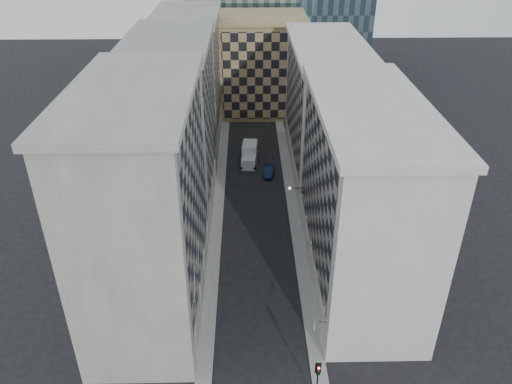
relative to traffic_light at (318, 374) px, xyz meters
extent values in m
plane|color=black|center=(-4.61, 1.99, -3.18)|extent=(260.00, 260.00, 0.00)
cube|color=gray|center=(-9.86, 31.99, -3.11)|extent=(1.50, 100.00, 0.15)
cube|color=gray|center=(0.64, 31.99, -3.11)|extent=(1.50, 100.00, 0.15)
cube|color=gray|center=(-15.61, 12.99, 8.32)|extent=(10.00, 22.00, 23.00)
cube|color=gray|center=(-10.73, 12.99, 9.82)|extent=(0.25, 19.36, 18.00)
cube|color=gray|center=(-10.81, 12.99, -1.58)|extent=(0.45, 21.12, 3.20)
cube|color=gray|center=(-15.61, 12.99, 20.17)|extent=(10.80, 22.80, 0.70)
cylinder|color=gray|center=(-10.96, 4.74, -0.98)|extent=(0.90, 0.90, 4.40)
cylinder|color=gray|center=(-10.96, 10.24, -0.98)|extent=(0.90, 0.90, 4.40)
cylinder|color=gray|center=(-10.96, 15.74, -0.98)|extent=(0.90, 0.90, 4.40)
cylinder|color=gray|center=(-10.96, 21.24, -0.98)|extent=(0.90, 0.90, 4.40)
cube|color=gray|center=(-15.61, 34.99, 7.82)|extent=(10.00, 22.00, 22.00)
cube|color=gray|center=(-10.73, 34.99, 9.32)|extent=(0.25, 19.36, 17.00)
cube|color=gray|center=(-10.81, 34.99, -1.58)|extent=(0.45, 21.12, 3.20)
cube|color=gray|center=(-15.61, 34.99, 19.17)|extent=(10.80, 22.80, 0.70)
cylinder|color=gray|center=(-10.96, 26.74, -0.98)|extent=(0.90, 0.90, 4.40)
cylinder|color=gray|center=(-10.96, 32.24, -0.98)|extent=(0.90, 0.90, 4.40)
cylinder|color=gray|center=(-10.96, 37.74, -0.98)|extent=(0.90, 0.90, 4.40)
cylinder|color=gray|center=(-10.96, 43.24, -0.98)|extent=(0.90, 0.90, 4.40)
cube|color=gray|center=(-15.61, 56.99, 7.32)|extent=(10.00, 22.00, 21.00)
cube|color=gray|center=(-10.73, 56.99, 8.82)|extent=(0.25, 19.36, 16.00)
cube|color=gray|center=(-10.81, 56.99, -1.58)|extent=(0.45, 21.12, 3.20)
cube|color=gray|center=(-15.61, 56.99, 18.17)|extent=(10.80, 22.80, 0.70)
cylinder|color=gray|center=(-10.96, 48.74, -0.98)|extent=(0.90, 0.90, 4.40)
cylinder|color=gray|center=(-10.96, 54.24, -0.98)|extent=(0.90, 0.90, 4.40)
cylinder|color=gray|center=(-10.96, 59.74, -0.98)|extent=(0.90, 0.90, 4.40)
cylinder|color=gray|center=(-10.96, 65.24, -0.98)|extent=(0.90, 0.90, 4.40)
cube|color=beige|center=(6.39, 16.99, 6.82)|extent=(10.00, 26.00, 20.00)
cube|color=gray|center=(1.51, 16.99, 8.32)|extent=(0.25, 22.88, 15.00)
cube|color=beige|center=(1.59, 16.99, -1.58)|extent=(0.45, 24.96, 3.20)
cube|color=beige|center=(6.39, 16.99, 17.17)|extent=(10.80, 26.80, 0.70)
cylinder|color=beige|center=(1.74, 6.59, -0.98)|extent=(0.90, 0.90, 4.40)
cylinder|color=beige|center=(1.74, 11.79, -0.98)|extent=(0.90, 0.90, 4.40)
cylinder|color=beige|center=(1.74, 16.99, -0.98)|extent=(0.90, 0.90, 4.40)
cylinder|color=beige|center=(1.74, 22.19, -0.98)|extent=(0.90, 0.90, 4.40)
cylinder|color=beige|center=(1.74, 27.39, -0.98)|extent=(0.90, 0.90, 4.40)
cube|color=beige|center=(6.39, 43.99, 6.32)|extent=(10.00, 28.00, 19.00)
cube|color=gray|center=(1.51, 43.99, 7.82)|extent=(0.25, 24.64, 14.00)
cube|color=beige|center=(1.59, 43.99, -1.58)|extent=(0.45, 26.88, 3.20)
cube|color=beige|center=(6.39, 43.99, 16.17)|extent=(10.80, 28.80, 0.70)
cube|color=#A78058|center=(-2.61, 69.99, 5.82)|extent=(16.00, 14.00, 18.00)
cube|color=tan|center=(-2.61, 62.89, 5.82)|extent=(15.20, 0.25, 16.50)
cube|color=#A78058|center=(-2.61, 69.99, 15.22)|extent=(16.80, 14.80, 0.80)
cube|color=#312C26|center=(-4.61, 83.99, 10.82)|extent=(6.00, 6.00, 28.00)
cylinder|color=gray|center=(-10.51, 5.99, 4.82)|extent=(0.10, 2.33, 2.33)
cylinder|color=gray|center=(-10.51, 9.99, 4.82)|extent=(0.10, 2.33, 2.33)
cylinder|color=black|center=(0.49, 25.99, 3.02)|extent=(1.80, 0.08, 0.08)
sphere|color=#FFE5B2|center=(-0.41, 25.99, 3.02)|extent=(0.36, 0.36, 0.36)
cube|color=black|center=(0.00, 0.00, 0.60)|extent=(0.33, 0.27, 1.06)
cube|color=black|center=(0.00, 0.17, 0.60)|extent=(0.53, 0.04, 1.21)
sphere|color=#FF0C07|center=(0.00, -0.16, 0.95)|extent=(0.19, 0.19, 0.19)
sphere|color=#331E05|center=(0.00, -0.16, 0.60)|extent=(0.19, 0.19, 0.19)
sphere|color=black|center=(0.00, -0.16, 0.24)|extent=(0.19, 0.19, 0.19)
cube|color=silver|center=(-5.50, 43.67, -2.27)|extent=(2.42, 2.61, 1.82)
cube|color=silver|center=(-5.27, 46.28, -1.62)|extent=(2.63, 3.82, 3.13)
cylinder|color=black|center=(-6.57, 42.95, -2.73)|extent=(0.38, 0.93, 0.91)
cylinder|color=black|center=(-4.56, 42.78, -2.73)|extent=(0.38, 0.93, 0.91)
cylinder|color=black|center=(-6.17, 47.58, -2.73)|extent=(0.38, 0.93, 0.91)
cylinder|color=black|center=(-4.16, 47.40, -2.73)|extent=(0.38, 0.93, 0.91)
imported|color=#101F3A|center=(-2.35, 41.17, -2.50)|extent=(1.91, 4.29, 1.37)
cylinder|color=black|center=(0.99, 4.99, 1.00)|extent=(0.75, 0.15, 0.06)
cube|color=beige|center=(0.29, 4.99, 0.62)|extent=(0.14, 0.66, 0.66)
camera|label=1|loc=(-5.73, -28.11, 34.10)|focal=35.00mm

